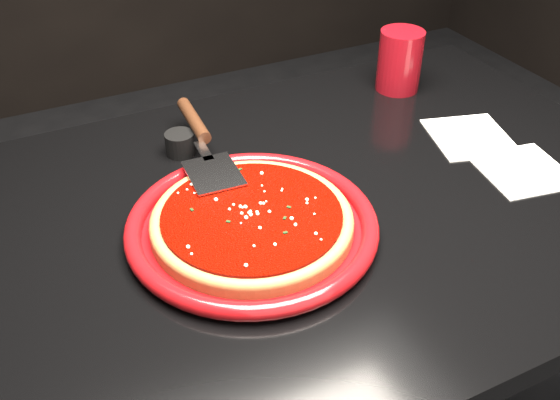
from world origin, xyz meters
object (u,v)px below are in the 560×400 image
Objects in this scene: cup at (400,61)px; ramekin at (180,144)px; plate at (252,225)px; pizza_server at (204,142)px; table at (303,357)px.

ramekin is (-0.48, -0.04, -0.04)m from cup.
cup is at bearing 32.88° from plate.
pizza_server is (0.00, 0.20, 0.03)m from plate.
pizza_server is at bearing 123.14° from table.
cup reaches higher than table.
table is at bearing -58.94° from ramekin.
cup is 0.49m from ramekin.
ramekin is (-0.03, 0.06, -0.03)m from pizza_server.
cup is 2.40× the size of ramekin.
pizza_server is 6.52× the size of ramekin.
ramekin is at bearing 121.06° from table.
table is 0.41m from plate.
plate is at bearing -147.12° from cup.
table is 3.24× the size of plate.
pizza_server is at bearing -65.74° from ramekin.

